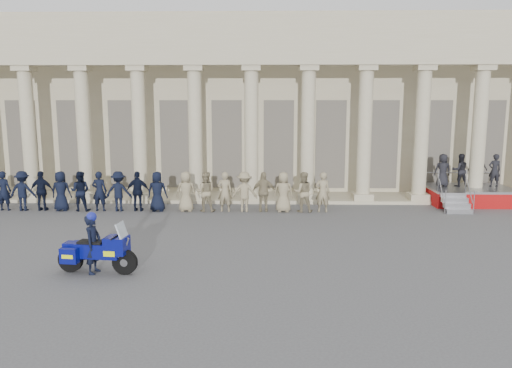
# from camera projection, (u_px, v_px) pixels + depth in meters

# --- Properties ---
(ground) EXTENTS (90.00, 90.00, 0.00)m
(ground) POSITION_uv_depth(u_px,v_px,m) (202.00, 252.00, 15.66)
(ground) COLOR #4C4C4F
(ground) RESTS_ON ground
(building) EXTENTS (40.00, 12.50, 9.00)m
(building) POSITION_uv_depth(u_px,v_px,m) (233.00, 104.00, 29.46)
(building) COLOR tan
(building) RESTS_ON ground
(officer_rank) EXTENTS (18.01, 0.65, 1.73)m
(officer_rank) POSITION_uv_depth(u_px,v_px,m) (116.00, 191.00, 21.47)
(officer_rank) COLOR black
(officer_rank) RESTS_ON ground
(reviewing_stand) EXTENTS (3.73, 3.70, 2.29)m
(reviewing_stand) POSITION_uv_depth(u_px,v_px,m) (466.00, 179.00, 23.06)
(reviewing_stand) COLOR gray
(reviewing_stand) RESTS_ON ground
(motorcycle) EXTENTS (2.27, 0.98, 1.46)m
(motorcycle) POSITION_uv_depth(u_px,v_px,m) (98.00, 251.00, 13.68)
(motorcycle) COLOR black
(motorcycle) RESTS_ON ground
(rider) EXTENTS (0.46, 0.64, 1.73)m
(rider) POSITION_uv_depth(u_px,v_px,m) (93.00, 243.00, 13.66)
(rider) COLOR black
(rider) RESTS_ON ground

